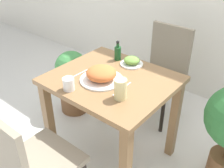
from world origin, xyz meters
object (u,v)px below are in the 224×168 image
at_px(side_plate, 132,61).
at_px(sauce_bottle, 118,52).
at_px(chair_far, 163,68).
at_px(chair_near, 28,162).
at_px(potted_plant_left, 73,80).
at_px(juice_glass, 120,89).
at_px(food_plate, 101,74).
at_px(drink_cup, 69,84).

distance_m(side_plate, sauce_bottle, 0.14).
bearing_deg(sauce_bottle, chair_far, 74.95).
relative_size(chair_near, potted_plant_left, 1.37).
height_order(chair_near, potted_plant_left, chair_near).
bearing_deg(juice_glass, chair_near, -112.31).
xyz_separation_m(sauce_bottle, potted_plant_left, (-0.55, -0.01, -0.45)).
bearing_deg(side_plate, juice_glass, -63.02).
distance_m(food_plate, side_plate, 0.32).
bearing_deg(drink_cup, side_plate, 78.70).
bearing_deg(juice_glass, potted_plant_left, 155.90).
height_order(side_plate, sauce_bottle, sauce_bottle).
bearing_deg(sauce_bottle, juice_glass, -49.95).
relative_size(food_plate, sauce_bottle, 1.84).
xyz_separation_m(chair_near, side_plate, (0.02, 0.97, 0.27)).
height_order(side_plate, drink_cup, drink_cup).
bearing_deg(drink_cup, potted_plant_left, 137.36).
bearing_deg(chair_near, juice_glass, -112.31).
bearing_deg(drink_cup, chair_far, 84.09).
distance_m(chair_near, sauce_bottle, 1.02).
bearing_deg(drink_cup, chair_near, -78.56).
height_order(juice_glass, potted_plant_left, juice_glass).
distance_m(chair_near, side_plate, 1.00).
relative_size(chair_far, juice_glass, 6.66).
height_order(drink_cup, potted_plant_left, drink_cup).
distance_m(side_plate, potted_plant_left, 0.80).
bearing_deg(chair_near, side_plate, -91.28).
bearing_deg(potted_plant_left, drink_cup, -42.64).
distance_m(food_plate, sauce_bottle, 0.34).
xyz_separation_m(drink_cup, juice_glass, (0.32, 0.13, 0.02)).
distance_m(chair_far, drink_cup, 1.10).
xyz_separation_m(chair_near, sauce_bottle, (-0.12, 0.97, 0.30)).
height_order(chair_near, food_plate, chair_near).
relative_size(food_plate, side_plate, 1.70).
xyz_separation_m(food_plate, drink_cup, (-0.08, -0.22, -0.00)).
xyz_separation_m(side_plate, juice_glass, (0.21, -0.41, 0.04)).
height_order(food_plate, side_plate, food_plate).
bearing_deg(chair_far, food_plate, -91.71).
xyz_separation_m(chair_far, drink_cup, (-0.11, -1.06, 0.29)).
bearing_deg(sauce_bottle, food_plate, -70.57).
height_order(chair_far, sauce_bottle, sauce_bottle).
relative_size(chair_near, sauce_bottle, 5.48).
bearing_deg(chair_near, food_plate, -89.83).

